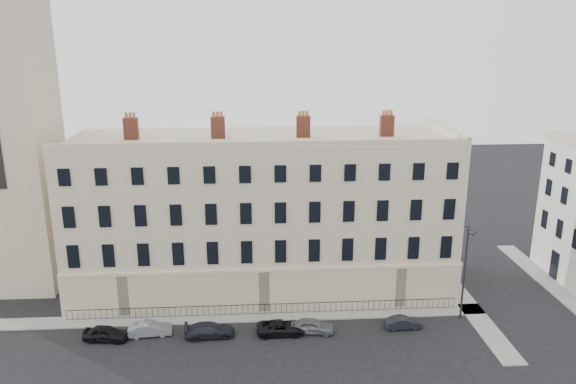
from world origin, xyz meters
name	(u,v)px	position (x,y,z in m)	size (l,w,h in m)	color
ground	(340,344)	(0.00, 0.00, 0.00)	(160.00, 160.00, 0.00)	black
terrace	(262,213)	(-5.97, 11.97, 7.50)	(36.22, 12.22, 17.00)	beige
church_tower	(2,98)	(-30.00, 14.00, 18.66)	(8.00, 8.13, 44.00)	beige
pavement_terrace	(220,318)	(-10.00, 5.00, 0.06)	(48.00, 2.00, 0.12)	gray
pavement_east_return	(459,295)	(13.00, 8.00, 0.06)	(2.00, 24.00, 0.12)	gray
pavement_adjacent	(548,283)	(23.00, 10.00, 0.06)	(2.00, 20.00, 0.12)	gray
railings	(265,309)	(-6.00, 5.40, 0.55)	(35.00, 0.04, 0.96)	black
car_a	(106,333)	(-19.23, 1.93, 0.63)	(1.49, 3.71, 1.26)	black
car_b	(150,329)	(-15.72, 2.50, 0.59)	(1.25, 3.59, 1.18)	gray
car_c	(210,330)	(-10.69, 1.94, 0.61)	(1.71, 4.20, 1.22)	black
car_d	(281,328)	(-4.69, 2.00, 0.58)	(1.92, 4.15, 1.15)	black
car_e	(312,326)	(-2.02, 2.01, 0.62)	(1.47, 3.66, 1.25)	slate
car_f	(403,323)	(5.88, 2.21, 0.53)	(1.12, 3.21, 1.06)	black
streetlamp	(465,268)	(11.41, 3.48, 4.88)	(0.58, 1.88, 8.80)	#2D2E32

